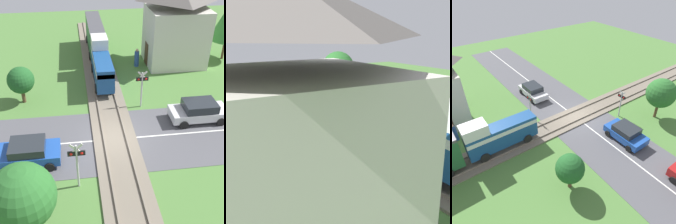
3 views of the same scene
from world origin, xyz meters
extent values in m
plane|color=#4C7A38|center=(0.00, 0.00, 0.00)|extent=(60.00, 60.00, 0.00)
cube|color=#515156|center=(0.00, 0.00, 0.01)|extent=(48.00, 6.40, 0.02)
cube|color=silver|center=(0.00, 0.00, 0.02)|extent=(48.00, 0.12, 0.00)
cube|color=#756B5B|center=(0.00, 0.00, 0.06)|extent=(2.80, 48.00, 0.12)
cube|color=slate|center=(-0.72, 0.00, 0.18)|extent=(0.10, 48.00, 0.12)
cube|color=slate|center=(0.72, 0.00, 0.18)|extent=(0.10, 48.00, 0.12)
cube|color=navy|center=(0.00, 7.66, 1.57)|extent=(1.35, 5.80, 1.90)
cube|color=silver|center=(0.00, 7.66, 2.09)|extent=(1.37, 5.80, 0.36)
cube|color=silver|center=(0.00, 9.63, 2.97)|extent=(1.35, 1.86, 0.90)
cylinder|color=black|center=(-0.72, 5.80, 0.62)|extent=(0.14, 0.76, 0.76)
cylinder|color=black|center=(0.72, 5.80, 0.62)|extent=(0.14, 0.76, 0.76)
cylinder|color=black|center=(-0.72, 9.52, 0.62)|extent=(0.14, 0.76, 0.76)
cylinder|color=black|center=(0.72, 9.52, 0.62)|extent=(0.14, 0.76, 0.76)
cube|color=#235B33|center=(0.00, 14.44, 1.82)|extent=(1.35, 6.96, 2.40)
cube|color=#47474C|center=(0.00, 14.44, 3.14)|extent=(1.41, 6.96, 0.24)
cylinder|color=black|center=(-0.72, 12.21, 0.62)|extent=(0.14, 0.76, 0.76)
cylinder|color=black|center=(0.72, 12.21, 0.62)|extent=(0.14, 0.76, 0.76)
cylinder|color=black|center=(-0.72, 16.67, 0.62)|extent=(0.14, 0.76, 0.76)
cylinder|color=black|center=(0.72, 16.67, 0.62)|extent=(0.14, 0.76, 0.76)
cube|color=#1E4CA8|center=(-5.28, -1.44, 0.61)|extent=(3.67, 1.84, 0.62)
cube|color=#23282D|center=(-5.28, -1.44, 1.17)|extent=(2.02, 1.69, 0.51)
cylinder|color=black|center=(-4.08, -0.52, 0.30)|extent=(0.60, 0.18, 0.60)
cylinder|color=black|center=(-4.08, -2.36, 0.30)|extent=(0.60, 0.18, 0.60)
cylinder|color=black|center=(-6.47, -0.52, 0.30)|extent=(0.60, 0.18, 0.60)
cylinder|color=black|center=(-6.47, -2.36, 0.30)|extent=(0.60, 0.18, 0.60)
cube|color=silver|center=(6.10, 1.44, 0.60)|extent=(4.03, 1.77, 0.60)
cube|color=#23282D|center=(6.10, 1.44, 1.18)|extent=(2.21, 1.63, 0.57)
cylinder|color=black|center=(4.80, 0.55, 0.30)|extent=(0.60, 0.18, 0.60)
cylinder|color=black|center=(4.80, 2.33, 0.30)|extent=(0.60, 0.18, 0.60)
cylinder|color=black|center=(7.41, 0.55, 0.30)|extent=(0.60, 0.18, 0.60)
cylinder|color=black|center=(7.41, 2.33, 0.30)|extent=(0.60, 0.18, 0.60)
cylinder|color=#B7B7B7|center=(-2.49, -3.71, 1.41)|extent=(0.12, 0.12, 2.83)
cube|color=black|center=(-2.49, -3.71, 2.32)|extent=(0.90, 0.08, 0.28)
sphere|color=red|center=(-2.76, -3.71, 2.32)|extent=(0.18, 0.18, 0.18)
sphere|color=red|center=(-2.22, -3.71, 2.32)|extent=(0.18, 0.18, 0.18)
cube|color=silver|center=(-2.49, -3.71, 2.58)|extent=(0.72, 0.04, 0.72)
cube|color=silver|center=(-2.49, -3.71, 2.58)|extent=(0.72, 0.04, 0.72)
cylinder|color=#B7B7B7|center=(2.49, 3.71, 1.41)|extent=(0.12, 0.12, 2.83)
cube|color=black|center=(2.49, 3.71, 2.32)|extent=(0.90, 0.08, 0.28)
sphere|color=red|center=(2.76, 3.71, 2.32)|extent=(0.18, 0.18, 0.18)
sphere|color=red|center=(2.22, 3.71, 2.32)|extent=(0.18, 0.18, 0.18)
cube|color=silver|center=(2.49, 3.71, 2.58)|extent=(0.72, 0.04, 0.72)
cube|color=silver|center=(2.49, 3.71, 2.58)|extent=(0.72, 0.04, 0.72)
cube|color=beige|center=(7.17, 11.04, 2.60)|extent=(5.24, 4.40, 5.21)
cube|color=#472D1E|center=(4.53, 11.04, 1.05)|extent=(0.06, 1.10, 2.10)
cylinder|color=#2D4C8E|center=(3.56, 10.71, 0.72)|extent=(0.42, 0.42, 1.45)
sphere|color=tan|center=(3.56, 10.71, 1.58)|extent=(0.27, 0.27, 0.27)
cylinder|color=brown|center=(12.29, 11.28, 1.00)|extent=(0.24, 0.24, 1.99)
cylinder|color=brown|center=(-6.28, 5.52, 0.51)|extent=(0.28, 0.28, 1.03)
sphere|color=#1E5623|center=(-6.28, 5.52, 1.88)|extent=(2.01, 2.01, 2.01)
sphere|color=#286628|center=(-4.76, -6.59, 2.78)|extent=(2.84, 2.84, 2.84)
camera|label=1|loc=(-2.29, -15.68, 12.69)|focal=50.00mm
camera|label=2|loc=(9.30, 17.10, 6.05)|focal=50.00mm
camera|label=3|loc=(-13.85, 11.56, 13.29)|focal=35.00mm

